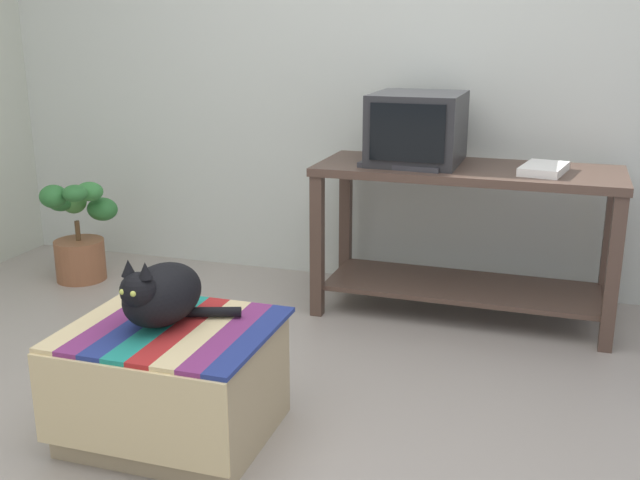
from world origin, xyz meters
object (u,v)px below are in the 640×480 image
Objects in this scene: desk at (465,216)px; tv_monitor at (417,129)px; potted_plant at (79,234)px; book at (544,169)px; ottoman_with_blanket at (174,381)px; keyboard at (402,165)px; cat at (161,294)px.

desk is 2.90× the size of tv_monitor.
potted_plant is at bearing -175.72° from desk.
tv_monitor is 1.69× the size of book.
desk is 1.72m from ottoman_with_blanket.
keyboard is at bearing -162.94° from book.
cat is at bearing -106.67° from keyboard.
cat reaches higher than potted_plant.
cat is at bearing -110.65° from tv_monitor.
cat is at bearing -46.10° from potted_plant.
ottoman_with_blanket is (-1.17, -1.43, -0.57)m from book.
keyboard is 1.48m from cat.
book is 2.55m from potted_plant.
book is 1.94m from ottoman_with_blanket.
tv_monitor is 1.77m from ottoman_with_blanket.
potted_plant is at bearing 134.43° from ottoman_with_blanket.
book is (0.65, 0.08, 0.01)m from keyboard.
tv_monitor reaches higher than ottoman_with_blanket.
keyboard is 1.56m from ottoman_with_blanket.
desk is 0.44m from book.
cat is (-0.55, -1.35, -0.24)m from keyboard.
potted_plant is (-2.50, -0.08, -0.50)m from book.
ottoman_with_blanket is 1.18× the size of potted_plant.
keyboard reaches higher than desk.
potted_plant is (-1.29, 1.34, -0.25)m from cat.
book is at bearing 1.85° from potted_plant.
cat is 1.88m from potted_plant.
book reaches higher than cat.
tv_monitor is 1.33× the size of cat.
tv_monitor is 0.23m from keyboard.
book is 0.51× the size of potted_plant.
tv_monitor is at bearing 81.97° from keyboard.
tv_monitor is 0.64m from book.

